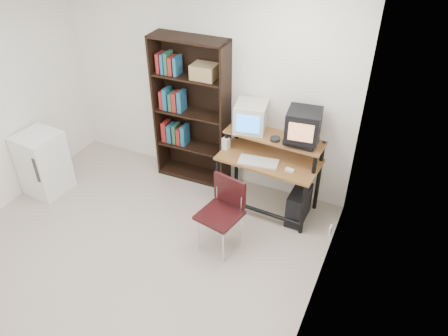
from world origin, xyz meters
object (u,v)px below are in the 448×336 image
at_px(crt_monitor, 251,117).
at_px(mini_fridge, 43,163).
at_px(school_chair, 223,207).
at_px(bookshelf, 192,110).
at_px(computer_desk, 270,161).
at_px(crt_tv, 303,125).
at_px(pc_tower, 299,205).

distance_m(crt_monitor, mini_fridge, 2.79).
bearing_deg(crt_monitor, school_chair, -95.41).
relative_size(school_chair, mini_fridge, 1.01).
height_order(bookshelf, mini_fridge, bookshelf).
xyz_separation_m(crt_monitor, school_chair, (0.09, -1.00, -0.62)).
distance_m(computer_desk, crt_tv, 0.64).
distance_m(computer_desk, mini_fridge, 2.96).
relative_size(crt_tv, pc_tower, 0.92).
bearing_deg(school_chair, mini_fridge, -167.58).
relative_size(crt_monitor, mini_fridge, 0.51).
distance_m(crt_tv, bookshelf, 1.54).
xyz_separation_m(computer_desk, mini_fridge, (-2.80, -0.91, -0.26)).
bearing_deg(bookshelf, pc_tower, -12.46).
bearing_deg(crt_monitor, computer_desk, -35.66).
bearing_deg(school_chair, crt_monitor, 106.54).
relative_size(crt_tv, school_chair, 0.48).
height_order(pc_tower, mini_fridge, mini_fridge).
xyz_separation_m(crt_tv, school_chair, (-0.57, -0.93, -0.70)).
bearing_deg(pc_tower, computer_desk, 171.06).
bearing_deg(school_chair, pc_tower, 60.46).
bearing_deg(school_chair, computer_desk, 86.22).
bearing_deg(crt_monitor, mini_fridge, -167.78).
xyz_separation_m(computer_desk, bookshelf, (-1.17, 0.24, 0.32)).
height_order(computer_desk, bookshelf, bookshelf).
distance_m(crt_monitor, pc_tower, 1.22).
relative_size(pc_tower, school_chair, 0.52).
height_order(computer_desk, school_chair, computer_desk).
relative_size(computer_desk, crt_tv, 3.00).
distance_m(school_chair, mini_fridge, 2.58).
bearing_deg(mini_fridge, crt_monitor, 28.22).
height_order(crt_monitor, pc_tower, crt_monitor).
height_order(crt_tv, mini_fridge, crt_tv).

